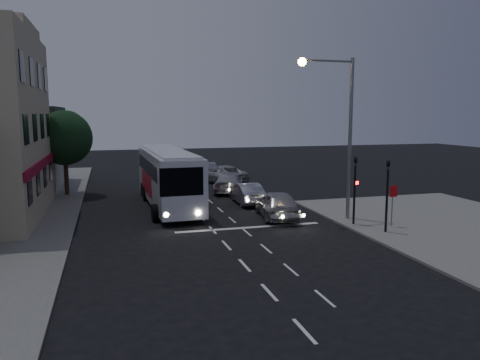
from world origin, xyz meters
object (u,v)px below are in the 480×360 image
object	(u,v)px
car_extra	(207,169)
regulatory_sign	(393,199)
traffic_signal_main	(355,182)
street_tree	(64,135)
car_suv	(277,204)
car_sedan_c	(222,174)
car_sedan_a	(247,193)
car_sedan_b	(228,183)
streetlight	(340,120)
traffic_signal_side	(387,187)
tour_bus	(168,176)

from	to	relation	value
car_extra	regulatory_sign	xyz separation A→B (m)	(5.15, -23.43, 0.91)
traffic_signal_main	street_tree	bearing A→B (deg)	137.97
regulatory_sign	street_tree	world-z (taller)	street_tree
car_suv	regulatory_sign	distance (m)	6.50
car_sedan_c	street_tree	bearing A→B (deg)	-1.94
car_sedan_a	car_extra	world-z (taller)	car_sedan_a
car_sedan_c	car_extra	xyz separation A→B (m)	(-0.28, 4.87, -0.10)
car_sedan_a	car_sedan_b	xyz separation A→B (m)	(-0.05, 4.88, 0.02)
regulatory_sign	car_suv	bearing A→B (deg)	141.29
traffic_signal_main	streetlight	bearing A→B (deg)	100.20
street_tree	car_sedan_c	bearing A→B (deg)	14.64
streetlight	traffic_signal_side	bearing A→B (deg)	-74.30
car_sedan_b	traffic_signal_side	world-z (taller)	traffic_signal_side
street_tree	traffic_signal_side	bearing A→B (deg)	-44.50
car_suv	regulatory_sign	world-z (taller)	regulatory_sign
tour_bus	car_suv	bearing A→B (deg)	-44.50
car_sedan_a	streetlight	size ratio (longest dim) A/B	0.48
car_suv	street_tree	xyz separation A→B (m)	(-12.47, 11.22, 3.67)
traffic_signal_side	street_tree	size ratio (longest dim) A/B	0.66
car_suv	car_extra	xyz separation A→B (m)	(-0.12, 19.39, -0.14)
car_sedan_a	street_tree	size ratio (longest dim) A/B	0.70
car_sedan_a	car_sedan_c	world-z (taller)	car_sedan_c
regulatory_sign	streetlight	xyz separation A→B (m)	(-1.96, 2.44, 4.14)
tour_bus	streetlight	world-z (taller)	streetlight
car_sedan_b	streetlight	world-z (taller)	streetlight
car_sedan_a	street_tree	bearing A→B (deg)	-26.85
car_sedan_b	streetlight	size ratio (longest dim) A/B	0.56
traffic_signal_side	car_sedan_b	bearing A→B (deg)	107.09
car_sedan_c	streetlight	distance (m)	17.12
streetlight	regulatory_sign	bearing A→B (deg)	-51.25
car_extra	street_tree	xyz separation A→B (m)	(-12.35, -8.17, 3.81)
street_tree	regulatory_sign	bearing A→B (deg)	-41.08
traffic_signal_side	regulatory_sign	bearing A→B (deg)	43.92
tour_bus	car_suv	size ratio (longest dim) A/B	2.53
car_suv	streetlight	world-z (taller)	streetlight
traffic_signal_side	car_suv	bearing A→B (deg)	128.91
tour_bus	car_sedan_c	xyz separation A→B (m)	(5.87, 9.24, -1.24)
car_sedan_a	car_sedan_b	world-z (taller)	car_sedan_b
tour_bus	traffic_signal_side	xyz separation A→B (m)	(9.74, -10.28, 0.39)
regulatory_sign	streetlight	size ratio (longest dim) A/B	0.24
car_extra	streetlight	xyz separation A→B (m)	(3.20, -20.99, 5.04)
car_sedan_a	street_tree	distance (m)	14.17
car_suv	car_sedan_c	world-z (taller)	car_suv
traffic_signal_main	car_sedan_a	bearing A→B (deg)	115.70
car_sedan_b	traffic_signal_side	distance (m)	15.44
car_sedan_b	car_extra	distance (m)	9.73
tour_bus	street_tree	distance (m)	9.34
car_extra	tour_bus	bearing A→B (deg)	72.88
car_sedan_a	street_tree	world-z (taller)	street_tree
tour_bus	car_extra	world-z (taller)	tour_bus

